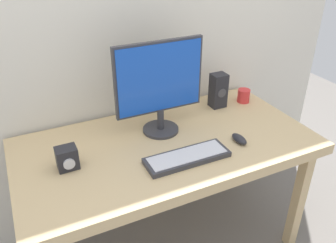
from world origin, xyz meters
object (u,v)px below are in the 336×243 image
at_px(keyboard_primary, 187,157).
at_px(coffee_mug, 244,96).
at_px(audio_controller, 67,158).
at_px(speaker_right, 218,90).
at_px(monitor, 160,84).
at_px(desk, 167,153).
at_px(mouse, 239,139).

bearing_deg(keyboard_primary, coffee_mug, 32.66).
height_order(audio_controller, coffee_mug, audio_controller).
bearing_deg(speaker_right, keyboard_primary, -136.40).
bearing_deg(coffee_mug, monitor, -171.78).
bearing_deg(coffee_mug, desk, -161.44).
relative_size(desk, coffee_mug, 18.56).
distance_m(audio_controller, coffee_mug, 1.17).
bearing_deg(monitor, coffee_mug, 8.22).
bearing_deg(keyboard_primary, audio_controller, 160.74).
relative_size(desk, monitor, 3.09).
bearing_deg(keyboard_primary, mouse, 3.69).
bearing_deg(desk, coffee_mug, 18.56).
relative_size(audio_controller, coffee_mug, 1.30).
bearing_deg(monitor, mouse, -42.06).
bearing_deg(monitor, keyboard_primary, -89.76).
height_order(desk, keyboard_primary, keyboard_primary).
relative_size(monitor, mouse, 4.61).
bearing_deg(mouse, desk, 153.79).
relative_size(mouse, audio_controller, 1.01).
relative_size(monitor, coffee_mug, 6.01).
xyz_separation_m(monitor, speaker_right, (0.44, 0.11, -0.17)).
distance_m(speaker_right, coffee_mug, 0.20).
bearing_deg(audio_controller, desk, -0.04).
bearing_deg(speaker_right, monitor, -166.06).
height_order(monitor, mouse, monitor).
height_order(speaker_right, coffee_mug, speaker_right).
distance_m(monitor, keyboard_primary, 0.40).
distance_m(desk, audio_controller, 0.52).
xyz_separation_m(mouse, coffee_mug, (0.30, 0.38, 0.02)).
distance_m(desk, mouse, 0.39).
height_order(desk, audio_controller, audio_controller).
bearing_deg(monitor, audio_controller, -166.66).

